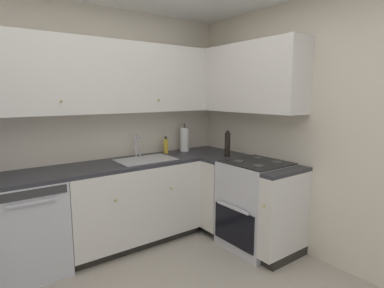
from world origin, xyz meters
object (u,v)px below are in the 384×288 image
dishwasher (28,227)px  paper_towel_roll (184,139)px  oil_bottle (227,144)px  oven_range (256,204)px  soap_bottle (166,146)px

dishwasher → paper_towel_roll: paper_towel_roll is taller
dishwasher → paper_towel_roll: bearing=5.0°
oil_bottle → oven_range: bearing=-87.5°
paper_towel_roll → oil_bottle: (0.19, -0.58, -0.01)m
dishwasher → oven_range: oven_range is taller
soap_bottle → paper_towel_roll: 0.27m
soap_bottle → paper_towel_roll: (0.26, -0.02, 0.06)m
soap_bottle → paper_towel_roll: bearing=-4.4°
oven_range → paper_towel_roll: paper_towel_roll is taller
soap_bottle → oil_bottle: oil_bottle is taller
oven_range → paper_towel_roll: (-0.21, 1.02, 0.60)m
oven_range → oil_bottle: oil_bottle is taller
oven_range → soap_bottle: size_ratio=5.21×
oven_range → soap_bottle: (-0.47, 1.04, 0.54)m
oven_range → paper_towel_roll: bearing=101.8°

